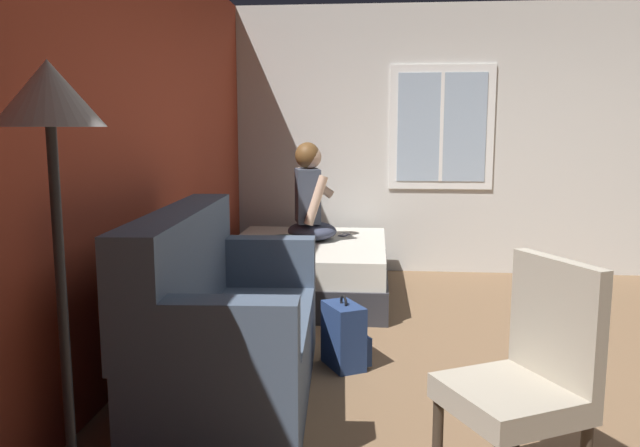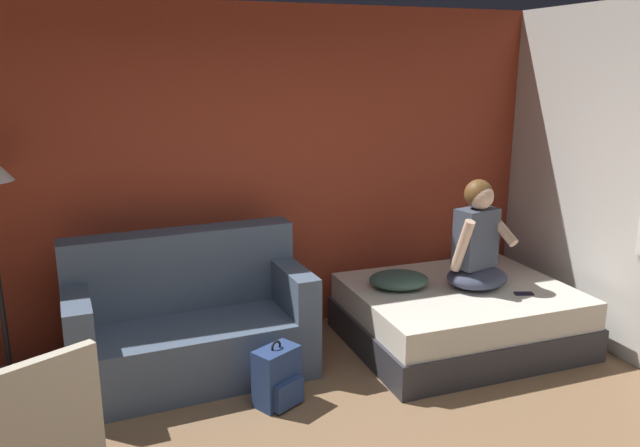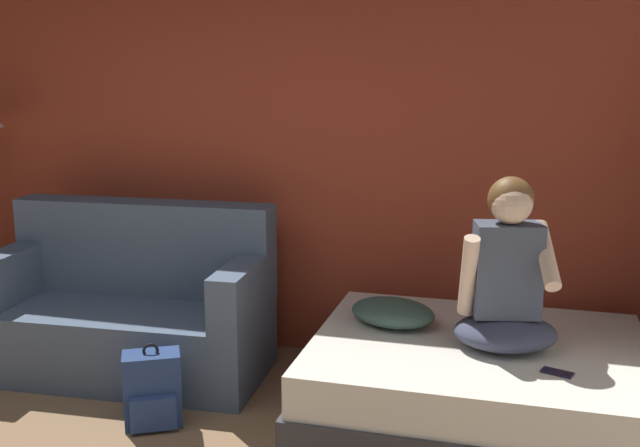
% 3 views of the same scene
% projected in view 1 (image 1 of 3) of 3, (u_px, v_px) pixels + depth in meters
% --- Properties ---
extents(ground_plane, '(40.00, 40.00, 0.00)m').
position_uv_depth(ground_plane, '(549.00, 378.00, 3.72)').
color(ground_plane, brown).
extents(wall_back_accent, '(10.57, 0.16, 2.70)m').
position_uv_depth(wall_back_accent, '(123.00, 149.00, 3.74)').
color(wall_back_accent, '#993823').
rests_on(wall_back_accent, ground).
extents(wall_side_with_window, '(0.19, 6.37, 2.70)m').
position_uv_depth(wall_side_with_window, '(479.00, 141.00, 6.33)').
color(wall_side_with_window, silver).
rests_on(wall_side_with_window, ground).
extents(bed, '(1.76, 1.42, 0.48)m').
position_uv_depth(bed, '(307.00, 269.00, 5.55)').
color(bed, '#2D2D33').
rests_on(bed, ground).
extents(couch, '(1.74, 0.91, 1.04)m').
position_uv_depth(couch, '(222.00, 326.00, 3.44)').
color(couch, '#47566B').
rests_on(couch, ground).
extents(side_chair, '(0.62, 0.62, 0.98)m').
position_uv_depth(side_chair, '(527.00, 375.00, 2.41)').
color(side_chair, '#382D23').
rests_on(side_chair, ground).
extents(person_seated, '(0.61, 0.55, 0.88)m').
position_uv_depth(person_seated, '(310.00, 201.00, 5.58)').
color(person_seated, '#383D51').
rests_on(person_seated, bed).
extents(backpack, '(0.35, 0.33, 0.46)m').
position_uv_depth(backpack, '(345.00, 336.00, 3.88)').
color(backpack, navy).
rests_on(backpack, ground).
extents(throw_pillow, '(0.56, 0.48, 0.14)m').
position_uv_depth(throw_pillow, '(282.00, 244.00, 5.04)').
color(throw_pillow, '#385147').
rests_on(throw_pillow, bed).
extents(cell_phone, '(0.16, 0.11, 0.01)m').
position_uv_depth(cell_phone, '(344.00, 235.00, 5.86)').
color(cell_phone, black).
rests_on(cell_phone, bed).
extents(floor_lamp, '(0.36, 0.36, 1.70)m').
position_uv_depth(floor_lamp, '(52.00, 142.00, 2.08)').
color(floor_lamp, black).
rests_on(floor_lamp, ground).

